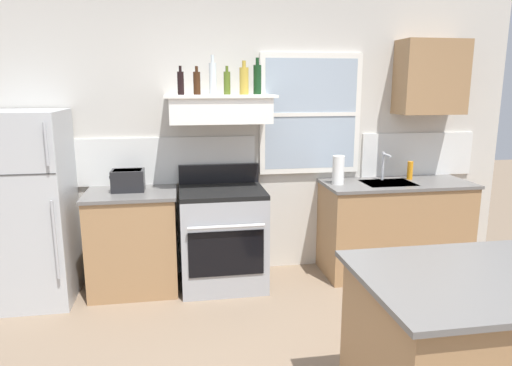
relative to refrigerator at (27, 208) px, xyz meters
name	(u,v)px	position (x,y,z in m)	size (l,w,h in m)	color
back_wall	(247,135)	(1.93, 0.39, 0.54)	(5.40, 0.11, 2.70)	beige
refrigerator	(27,208)	(0.00, 0.00, 0.00)	(0.70, 0.72, 1.63)	#B7BABC
counter_left_of_stove	(134,241)	(0.85, 0.06, -0.36)	(0.79, 0.63, 0.91)	#9E754C
toaster	(128,180)	(0.83, 0.09, 0.20)	(0.30, 0.20, 0.19)	black
stove_range	(223,236)	(1.65, 0.02, -0.35)	(0.76, 0.69, 1.09)	#9EA0A5
range_hood_shelf	(220,108)	(1.65, 0.12, 0.81)	(0.96, 0.52, 0.24)	white
bottle_balsamic_dark	(181,83)	(1.31, 0.08, 1.03)	(0.06, 0.06, 0.24)	black
bottle_brown_stout	(197,83)	(1.45, 0.13, 1.03)	(0.06, 0.06, 0.24)	#381E0F
bottle_clear_tall	(213,78)	(1.59, 0.08, 1.07)	(0.06, 0.06, 0.34)	silver
bottle_olive_oil_square	(227,83)	(1.72, 0.15, 1.04)	(0.06, 0.06, 0.25)	#4C601E
bottle_champagne_gold_foil	(244,80)	(1.86, 0.07, 1.05)	(0.08, 0.08, 0.29)	#B29333
bottle_dark_green_wine	(257,79)	(2.00, 0.18, 1.07)	(0.07, 0.07, 0.32)	#143819
counter_right_with_sink	(394,227)	(3.35, 0.06, -0.36)	(1.43, 0.63, 0.91)	#9E754C
sink_faucet	(384,163)	(3.25, 0.16, 0.27)	(0.03, 0.17, 0.28)	silver
paper_towel_roll	(338,170)	(2.75, 0.06, 0.23)	(0.11, 0.11, 0.27)	white
dish_soap_bottle	(410,170)	(3.53, 0.16, 0.19)	(0.06, 0.06, 0.18)	orange
kitchen_island	(490,355)	(2.84, -2.10, -0.36)	(1.40, 0.90, 0.91)	#9E754C
upper_cabinet_right	(431,77)	(3.70, 0.20, 1.09)	(0.64, 0.32, 0.70)	#9E754C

